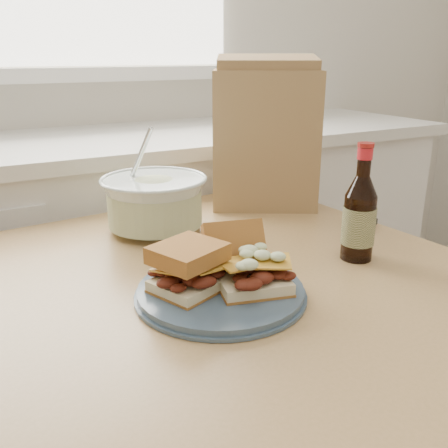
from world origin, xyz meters
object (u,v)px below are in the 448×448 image
dining_table (219,333)px  beer_bottle (359,217)px  coleslaw_bowl (155,205)px  paper_bag (265,140)px  plate (221,292)px

dining_table → beer_bottle: size_ratio=4.54×
coleslaw_bowl → beer_bottle: size_ratio=1.04×
beer_bottle → paper_bag: (0.04, 0.41, 0.09)m
paper_bag → dining_table: bearing=-102.8°
dining_table → coleslaw_bowl: size_ratio=4.38×
plate → beer_bottle: beer_bottle is taller
beer_bottle → dining_table: bearing=-174.5°
coleslaw_bowl → paper_bag: bearing=10.2°
plate → paper_bag: 0.58m
coleslaw_bowl → dining_table: bearing=-88.4°
plate → paper_bag: paper_bag is taller
dining_table → plate: plate is taller
dining_table → plate: (-0.03, -0.07, 0.13)m
plate → coleslaw_bowl: bearing=86.0°
beer_bottle → paper_bag: 0.42m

